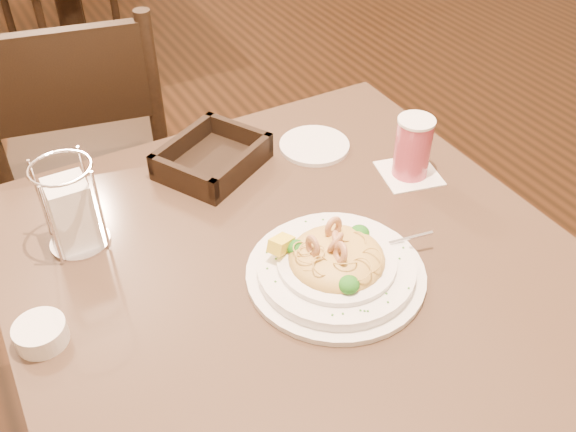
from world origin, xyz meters
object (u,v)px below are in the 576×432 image
dining_chair_near (89,163)px  butter_ramekin (41,334)px  napkin_caddy (72,211)px  drink_glass (413,148)px  main_table (293,347)px  side_plate (314,145)px  bread_basket (213,159)px  pasta_bowl (336,264)px

dining_chair_near → butter_ramekin: (-0.23, -0.74, 0.24)m
napkin_caddy → drink_glass: bearing=-10.4°
main_table → napkin_caddy: bearing=144.2°
drink_glass → side_plate: 0.21m
napkin_caddy → butter_ramekin: size_ratio=2.13×
drink_glass → bread_basket: bearing=147.9°
bread_basket → side_plate: size_ratio=1.71×
dining_chair_near → drink_glass: bearing=137.3°
pasta_bowl → side_plate: size_ratio=2.23×
bread_basket → napkin_caddy: size_ratio=1.53×
butter_ramekin → dining_chair_near: bearing=72.9°
main_table → butter_ramekin: 0.47m
dining_chair_near → pasta_bowl: 0.90m
bread_basket → dining_chair_near: bearing=109.1°
dining_chair_near → napkin_caddy: size_ratio=5.82×
pasta_bowl → bread_basket: size_ratio=1.30×
pasta_bowl → side_plate: pasta_bowl is taller
drink_glass → side_plate: drink_glass is taller
main_table → dining_chair_near: dining_chair_near is taller
pasta_bowl → napkin_caddy: (-0.34, 0.28, 0.04)m
main_table → napkin_caddy: napkin_caddy is taller
main_table → bread_basket: 0.39m
drink_glass → napkin_caddy: napkin_caddy is taller
side_plate → butter_ramekin: bearing=-158.1°
main_table → side_plate: bearing=53.5°
pasta_bowl → napkin_caddy: 0.44m
main_table → dining_chair_near: 0.79m
bread_basket → side_plate: (0.21, -0.04, -0.02)m
dining_chair_near → pasta_bowl: size_ratio=2.92×
bread_basket → napkin_caddy: napkin_caddy is taller
butter_ramekin → napkin_caddy: bearing=60.7°
main_table → bread_basket: size_ratio=3.68×
main_table → drink_glass: (0.31, 0.10, 0.29)m
pasta_bowl → main_table: bearing=121.6°
dining_chair_near → side_plate: size_ratio=6.50×
main_table → side_plate: size_ratio=6.29×
main_table → drink_glass: 0.44m
main_table → dining_chair_near: bearing=102.6°
main_table → butter_ramekin: bearing=175.9°
drink_glass → butter_ramekin: (-0.71, -0.07, -0.04)m
dining_chair_near → bread_basket: size_ratio=3.80×
main_table → napkin_caddy: 0.47m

